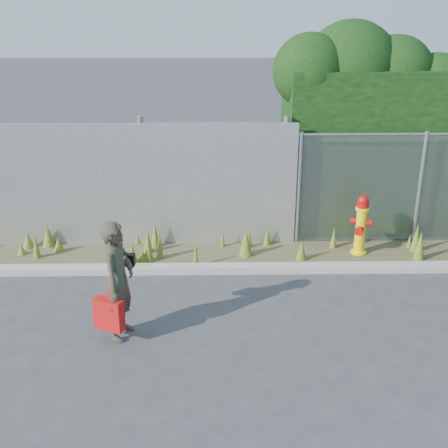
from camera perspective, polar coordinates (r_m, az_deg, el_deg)
ground at (r=7.63m, az=2.48°, el=-10.91°), size 80.00×80.00×0.00m
curb at (r=9.17m, az=1.84°, el=-4.54°), size 16.00×0.22×0.12m
weed_strip at (r=9.71m, az=0.25°, el=-2.52°), size 16.00×1.24×0.54m
corrugated_fence at (r=10.28m, az=-16.84°, el=3.72°), size 8.50×0.21×2.30m
fire_hydrant at (r=9.89m, az=13.74°, el=-0.16°), size 0.37×0.33×1.10m
woman at (r=7.29m, az=-10.69°, el=-5.65°), size 0.50×0.66×1.61m
red_tote_bag at (r=7.36m, az=-11.60°, el=-8.98°), size 0.38×0.14×0.50m
black_shoulder_bag at (r=7.43m, az=-9.91°, el=-3.59°), size 0.22×0.09×0.17m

